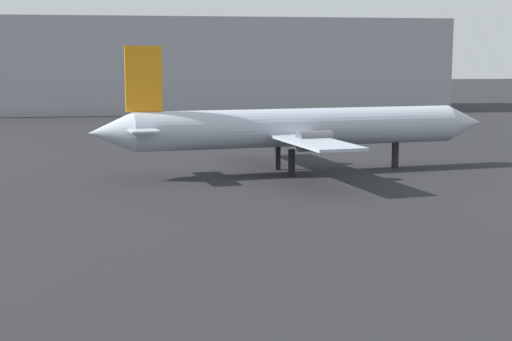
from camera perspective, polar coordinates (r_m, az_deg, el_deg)
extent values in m
cylinder|color=#B2BCCC|center=(57.39, 3.35, 3.27)|extent=(25.43, 6.47, 2.88)
cone|color=#B2BCCC|center=(63.79, 15.42, 3.50)|extent=(3.55, 3.30, 2.88)
cone|color=#B2BCCC|center=(54.05, -10.92, 2.81)|extent=(3.55, 3.30, 2.88)
cube|color=#B2BCCC|center=(57.00, 2.16, 2.81)|extent=(6.50, 22.55, 0.20)
cube|color=#B2BCCC|center=(54.28, -8.84, 3.19)|extent=(2.91, 7.04, 0.13)
cube|color=orange|center=(54.14, -8.49, 6.86)|extent=(2.61, 0.61, 4.63)
cylinder|color=#4C4C54|center=(61.24, 1.51, 3.07)|extent=(2.63, 1.80, 1.46)
cylinder|color=#4C4C54|center=(53.33, 4.44, 2.24)|extent=(2.63, 1.80, 1.46)
cube|color=black|center=(60.96, 10.47, 1.14)|extent=(0.46, 0.46, 2.00)
cube|color=black|center=(58.75, 1.62, 1.01)|extent=(0.46, 0.46, 2.00)
cube|color=black|center=(55.71, 2.71, 0.59)|extent=(0.46, 0.46, 2.00)
cube|color=#999EA3|center=(128.47, -6.31, 7.90)|extent=(88.45, 24.56, 14.98)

